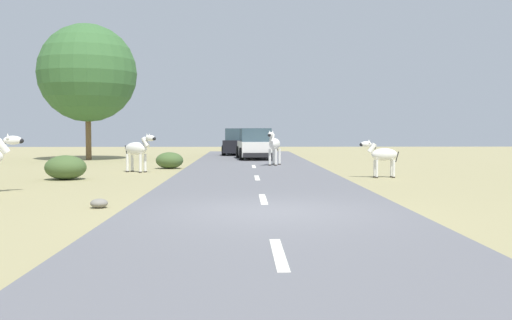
{
  "coord_description": "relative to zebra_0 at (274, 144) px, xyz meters",
  "views": [
    {
      "loc": [
        -0.57,
        -11.55,
        1.72
      ],
      "look_at": [
        -0.16,
        6.73,
        0.74
      ],
      "focal_mm": 39.95,
      "sensor_mm": 36.0,
      "label": 1
    }
  ],
  "objects": [
    {
      "name": "ground_plane",
      "position": [
        -0.87,
        -14.9,
        -1.02
      ],
      "size": [
        90.0,
        90.0,
        0.0
      ],
      "primitive_type": "plane",
      "color": "#998E60"
    },
    {
      "name": "road",
      "position": [
        -0.97,
        -14.9,
        -1.0
      ],
      "size": [
        6.0,
        64.0,
        0.05
      ],
      "primitive_type": "cube",
      "color": "slate",
      "rests_on": "ground_plane"
    },
    {
      "name": "lane_markings",
      "position": [
        -0.97,
        -15.9,
        -0.97
      ],
      "size": [
        0.16,
        56.0,
        0.01
      ],
      "color": "silver",
      "rests_on": "road"
    },
    {
      "name": "zebra_0",
      "position": [
        0.0,
        0.0,
        0.0
      ],
      "size": [
        0.78,
        1.68,
        1.63
      ],
      "rotation": [
        0.0,
        0.0,
        2.84
      ],
      "color": "silver",
      "rests_on": "road"
    },
    {
      "name": "zebra_1",
      "position": [
        -5.67,
        -3.58,
        -0.09
      ],
      "size": [
        1.48,
        1.11,
        1.56
      ],
      "rotation": [
        0.0,
        0.0,
        4.14
      ],
      "color": "silver",
      "rests_on": "ground_plane"
    },
    {
      "name": "zebra_2",
      "position": [
        3.51,
        -6.32,
        -0.21
      ],
      "size": [
        1.45,
        0.44,
        1.36
      ],
      "rotation": [
        0.0,
        0.0,
        1.64
      ],
      "color": "silver",
      "rests_on": "ground_plane"
    },
    {
      "name": "car_0",
      "position": [
        -1.69,
        11.23,
        -0.17
      ],
      "size": [
        2.27,
        4.46,
        1.74
      ],
      "rotation": [
        0.0,
        0.0,
        -0.08
      ],
      "color": "black",
      "rests_on": "road"
    },
    {
      "name": "car_1",
      "position": [
        -0.76,
        5.94,
        -0.17
      ],
      "size": [
        2.26,
        4.46,
        1.74
      ],
      "rotation": [
        0.0,
        0.0,
        3.21
      ],
      "color": "white",
      "rests_on": "road"
    },
    {
      "name": "tree_1",
      "position": [
        -10.19,
        5.92,
        3.86
      ],
      "size": [
        5.48,
        5.48,
        7.63
      ],
      "color": "brown",
      "rests_on": "ground_plane"
    },
    {
      "name": "bush_1",
      "position": [
        -7.53,
        -6.86,
        -0.6
      ],
      "size": [
        1.4,
        1.26,
        0.84
      ],
      "primitive_type": "ellipsoid",
      "color": "#425B2D",
      "rests_on": "ground_plane"
    },
    {
      "name": "bush_2",
      "position": [
        -4.69,
        -1.4,
        -0.66
      ],
      "size": [
        1.2,
        1.08,
        0.72
      ],
      "primitive_type": "ellipsoid",
      "color": "#425B2D",
      "rests_on": "ground_plane"
    },
    {
      "name": "rock_0",
      "position": [
        -4.61,
        -13.97,
        -0.92
      ],
      "size": [
        0.38,
        0.39,
        0.2
      ],
      "primitive_type": "ellipsoid",
      "color": "gray",
      "rests_on": "ground_plane"
    },
    {
      "name": "rock_2",
      "position": [
        -5.44,
        3.86,
        -0.86
      ],
      "size": [
        0.59,
        0.44,
        0.31
      ],
      "primitive_type": "ellipsoid",
      "color": "gray",
      "rests_on": "ground_plane"
    }
  ]
}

